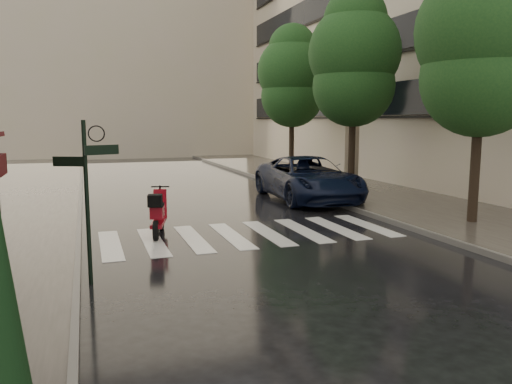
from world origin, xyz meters
TOP-DOWN VIEW (x-y plane):
  - ground at (0.00, 0.00)m, footprint 120.00×120.00m
  - sidewalk_far at (10.25, 12.00)m, footprint 5.50×60.00m
  - curb_near at (-1.45, 12.00)m, footprint 0.12×60.00m
  - curb_far at (7.45, 12.00)m, footprint 0.12×60.00m
  - crosswalk at (2.98, 6.00)m, footprint 7.85×3.20m
  - signpost at (-1.19, 3.00)m, footprint 1.17×0.29m
  - haussmann_far at (16.50, 26.00)m, footprint 8.00×16.00m
  - backdrop_building at (3.00, 38.00)m, footprint 22.00×6.00m
  - tree_near at (9.60, 5.00)m, footprint 3.80×3.80m
  - tree_mid at (9.50, 12.00)m, footprint 3.80×3.80m
  - tree_far at (9.70, 19.00)m, footprint 3.80×3.80m
  - scooter at (0.60, 6.70)m, footprint 0.78×1.88m
  - parked_car at (7.00, 10.97)m, footprint 3.13×6.24m

SIDE VIEW (x-z plane):
  - ground at x=0.00m, z-range 0.00..0.00m
  - crosswalk at x=2.98m, z-range 0.00..0.01m
  - sidewalk_far at x=10.25m, z-range 0.00..0.12m
  - curb_near at x=-1.45m, z-range -0.01..0.15m
  - curb_far at x=7.45m, z-range -0.01..0.15m
  - scooter at x=0.60m, z-range -0.04..1.21m
  - parked_car at x=7.00m, z-range 0.00..1.70m
  - signpost at x=-1.19m, z-range 0.28..3.38m
  - tree_near at x=9.60m, z-range 1.33..9.31m
  - tree_far at x=9.70m, z-range 1.37..9.54m
  - tree_mid at x=9.50m, z-range 1.42..9.76m
  - haussmann_far at x=16.50m, z-range 0.00..18.50m
  - backdrop_building at x=3.00m, z-range 0.00..20.00m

